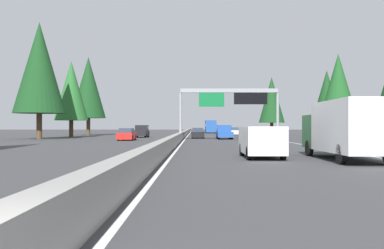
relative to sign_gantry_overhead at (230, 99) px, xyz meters
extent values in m
plane|color=#38383A|center=(5.50, 6.04, -5.14)|extent=(320.00, 320.00, 0.00)
cube|color=gray|center=(25.50, 6.34, -4.69)|extent=(180.00, 0.56, 0.90)
cube|color=silver|center=(15.50, -5.48, -5.14)|extent=(160.00, 0.16, 0.01)
cube|color=silver|center=(15.50, 5.79, -5.14)|extent=(160.00, 0.16, 0.01)
cylinder|color=gray|center=(0.04, 6.34, -2.16)|extent=(0.36, 0.36, 5.96)
cylinder|color=gray|center=(0.04, -5.98, -2.16)|extent=(0.36, 0.36, 5.96)
cube|color=gray|center=(0.04, 0.18, 1.07)|extent=(0.50, 12.32, 0.50)
cube|color=#0C602D|center=(-0.11, 2.39, -0.03)|extent=(0.12, 3.20, 1.90)
cube|color=black|center=(-0.11, -2.54, 0.07)|extent=(0.16, 4.20, 1.50)
cube|color=white|center=(-35.64, -3.14, -3.44)|extent=(6.12, 2.40, 2.50)
cube|color=#2D6B38|center=(-31.39, -3.14, -3.74)|extent=(2.38, 2.30, 1.90)
cylinder|color=black|center=(-31.56, -2.08, -4.69)|extent=(0.90, 0.28, 0.90)
cylinder|color=black|center=(-31.56, -4.20, -4.69)|extent=(0.90, 0.28, 0.90)
cylinder|color=black|center=(-37.34, -2.08, -4.69)|extent=(0.90, 0.28, 0.90)
cube|color=white|center=(-33.04, 0.88, -4.17)|extent=(5.00, 1.95, 1.44)
cube|color=#2D3847|center=(-35.34, 0.88, -3.92)|extent=(0.08, 1.48, 0.56)
cylinder|color=black|center=(-31.34, 1.74, -4.79)|extent=(0.70, 0.24, 0.70)
cylinder|color=black|center=(-31.34, 0.03, -4.79)|extent=(0.70, 0.24, 0.70)
cylinder|color=black|center=(-34.74, 1.74, -4.79)|extent=(0.70, 0.24, 0.70)
cylinder|color=black|center=(-34.74, 0.03, -4.79)|extent=(0.70, 0.24, 0.70)
cube|color=black|center=(6.45, 4.10, -4.62)|extent=(4.40, 1.80, 0.76)
cube|color=#2D3847|center=(6.23, 4.10, -3.96)|extent=(2.46, 1.51, 0.56)
cylinder|color=black|center=(7.86, 4.89, -4.82)|extent=(0.64, 0.22, 0.64)
cylinder|color=black|center=(7.86, 3.31, -4.82)|extent=(0.64, 0.22, 0.64)
cylinder|color=black|center=(5.05, 4.89, -4.82)|extent=(0.64, 0.22, 0.64)
cylinder|color=black|center=(5.05, 3.31, -4.82)|extent=(0.64, 0.22, 0.64)
cube|color=silver|center=(30.03, -3.21, -4.62)|extent=(4.40, 1.80, 0.76)
cube|color=#2D3847|center=(29.81, -3.21, -3.96)|extent=(2.46, 1.51, 0.56)
cylinder|color=black|center=(31.44, -2.42, -4.82)|extent=(0.64, 0.22, 0.64)
cylinder|color=black|center=(31.44, -4.00, -4.82)|extent=(0.64, 0.22, 0.64)
cylinder|color=black|center=(28.62, -2.42, -4.82)|extent=(0.64, 0.22, 0.64)
cylinder|color=black|center=(28.62, -4.00, -4.82)|extent=(0.64, 0.22, 0.64)
cube|color=#1E4793|center=(55.88, 0.68, -3.49)|extent=(11.50, 2.50, 2.90)
cube|color=#2D3847|center=(55.88, 0.68, -3.13)|extent=(11.04, 2.55, 0.84)
cylinder|color=black|center=(59.90, 1.78, -4.64)|extent=(1.00, 0.30, 1.00)
cylinder|color=black|center=(59.90, -0.42, -4.64)|extent=(1.00, 0.30, 1.00)
cylinder|color=black|center=(51.85, 1.78, -4.64)|extent=(1.00, 0.30, 1.00)
cylinder|color=black|center=(51.85, -0.42, -4.64)|extent=(1.00, 0.30, 1.00)
cube|color=#1E4793|center=(2.73, 0.59, -4.53)|extent=(5.60, 2.00, 0.70)
cube|color=#1E4793|center=(3.74, 0.59, -3.73)|extent=(2.24, 1.84, 0.90)
cube|color=#2D3847|center=(3.74, 0.59, -3.64)|extent=(2.02, 1.92, 0.41)
cylinder|color=black|center=(4.58, 1.45, -4.74)|extent=(0.80, 0.28, 0.80)
cylinder|color=black|center=(4.58, -0.27, -4.74)|extent=(0.80, 0.28, 0.80)
cylinder|color=black|center=(0.88, 1.45, -4.74)|extent=(0.80, 0.28, 0.80)
cylinder|color=black|center=(0.88, -0.27, -4.74)|extent=(0.80, 0.28, 0.80)
cube|color=red|center=(-2.86, 12.70, -4.62)|extent=(4.40, 1.80, 0.76)
cube|color=#2D3847|center=(-3.08, 12.70, -3.96)|extent=(2.46, 1.51, 0.56)
cylinder|color=black|center=(-1.45, 13.49, -4.82)|extent=(0.64, 0.22, 0.64)
cylinder|color=black|center=(-1.45, 11.91, -4.82)|extent=(0.64, 0.22, 0.64)
cylinder|color=black|center=(-4.27, 13.49, -4.82)|extent=(0.64, 0.22, 0.64)
cylinder|color=black|center=(-4.27, 11.91, -4.82)|extent=(0.64, 0.22, 0.64)
cube|color=black|center=(11.55, 12.70, -4.53)|extent=(5.60, 2.00, 0.70)
cube|color=black|center=(12.56, 12.70, -3.73)|extent=(2.24, 1.84, 0.90)
cube|color=#2D3847|center=(12.56, 12.70, -3.64)|extent=(2.02, 1.92, 0.41)
cylinder|color=black|center=(13.40, 13.56, -4.74)|extent=(0.80, 0.28, 0.80)
cylinder|color=black|center=(13.40, 11.84, -4.74)|extent=(0.80, 0.28, 0.80)
cylinder|color=black|center=(9.70, 13.56, -4.74)|extent=(0.80, 0.28, 0.80)
cylinder|color=black|center=(9.70, 11.84, -4.74)|extent=(0.80, 0.28, 0.80)
cylinder|color=#4C3823|center=(-4.92, -12.10, -4.03)|extent=(0.60, 0.60, 2.23)
cone|color=#194C1E|center=(-4.92, -12.10, 1.03)|extent=(4.45, 4.45, 7.89)
cylinder|color=#4C3823|center=(9.06, -14.80, -4.05)|extent=(0.60, 0.60, 2.19)
cone|color=#143D19|center=(9.06, -14.80, 0.91)|extent=(4.37, 4.37, 7.75)
cylinder|color=#4C3823|center=(25.63, -9.51, -3.97)|extent=(0.62, 0.62, 2.35)
cone|color=#143D19|center=(25.63, -9.51, 1.38)|extent=(4.71, 4.71, 8.34)
cylinder|color=#4C3823|center=(2.57, 25.17, -3.43)|extent=(0.73, 0.73, 3.42)
cone|color=#143D19|center=(2.57, 25.17, 4.34)|extent=(6.84, 6.84, 12.13)
cylinder|color=#4C3823|center=(12.86, 23.74, -3.84)|extent=(0.65, 0.65, 2.61)
cone|color=#236028|center=(12.86, 23.74, 2.10)|extent=(5.23, 5.23, 9.26)
cylinder|color=#4C3823|center=(27.67, 24.56, -3.53)|extent=(0.71, 0.71, 3.24)
cone|color=#143D19|center=(27.67, 24.56, 3.83)|extent=(6.48, 6.48, 11.48)
camera|label=1|loc=(-57.70, 4.44, -3.43)|focal=42.67mm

